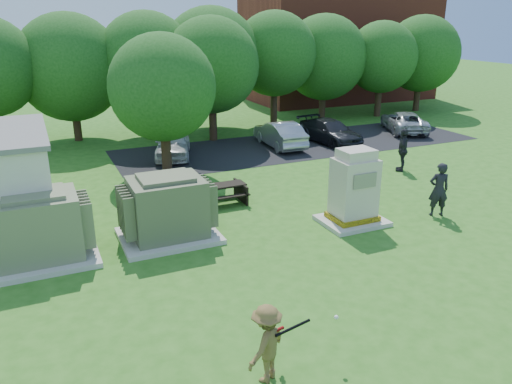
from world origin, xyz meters
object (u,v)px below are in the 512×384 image
transformer_left (39,229)px  car_dark (330,132)px  car_silver_a (280,134)px  car_silver_b (404,122)px  generator_cabinet (354,191)px  person_walking_right (403,150)px  picnic_table (222,192)px  person_by_generator (439,190)px  car_white (173,143)px  transformer_right (167,209)px  batter (267,344)px

transformer_left → car_dark: size_ratio=0.68×
car_silver_a → car_silver_b: bearing=-175.6°
generator_cabinet → car_silver_a: (2.55, 10.47, -0.44)m
car_silver_a → transformer_left: bearing=39.6°
person_walking_right → picnic_table: bearing=-46.3°
generator_cabinet → car_silver_b: generator_cabinet is taller
picnic_table → person_by_generator: size_ratio=0.91×
transformer_left → picnic_table: transformer_left is taller
person_by_generator → car_white: size_ratio=0.48×
generator_cabinet → person_by_generator: bearing=-12.0°
car_silver_a → car_silver_b: size_ratio=0.95×
car_silver_a → car_dark: 2.95m
car_silver_a → car_silver_b: (8.57, 0.22, -0.08)m
person_by_generator → transformer_right: bearing=8.6°
batter → picnic_table: bearing=-137.7°
picnic_table → person_by_generator: bearing=-33.2°
transformer_left → car_white: 11.48m
picnic_table → car_silver_b: 16.14m
person_by_generator → car_white: bearing=-40.1°
transformer_right → car_dark: 14.40m
batter → car_silver_a: 18.39m
car_white → car_silver_a: car_silver_a is taller
batter → car_dark: 19.57m
car_silver_b → batter: bearing=67.3°
generator_cabinet → car_silver_b: size_ratio=0.59×
generator_cabinet → car_white: 11.31m
transformer_left → car_white: (6.47, 9.48, -0.28)m
transformer_left → transformer_right: same height
car_dark → car_silver_b: (5.65, 0.65, -0.03)m
picnic_table → person_walking_right: (8.92, 0.61, 0.50)m
car_white → transformer_left: bearing=-106.3°
transformer_left → car_white: size_ratio=0.74×
picnic_table → person_walking_right: bearing=3.9°
car_dark → car_silver_b: car_dark is taller
car_white → car_silver_a: (5.79, -0.36, 0.00)m
generator_cabinet → car_white: bearing=106.6°
car_silver_a → person_by_generator: bearing=95.7°
person_walking_right → car_silver_b: person_walking_right is taller
generator_cabinet → picnic_table: (-3.36, 3.57, -0.66)m
picnic_table → car_white: (0.12, 7.26, 0.22)m
car_silver_a → transformer_right: bearing=49.7°
transformer_left → generator_cabinet: size_ratio=1.16×
person_walking_right → car_white: bearing=-87.4°
person_by_generator → picnic_table: bearing=-12.2°
picnic_table → car_silver_b: car_silver_b is taller
transformer_right → car_white: transformer_right is taller
transformer_right → picnic_table: size_ratio=1.72×
generator_cabinet → batter: bearing=-135.9°
person_by_generator → car_dark: (2.38, 10.71, -0.32)m
transformer_left → generator_cabinet: generator_cabinet is taller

